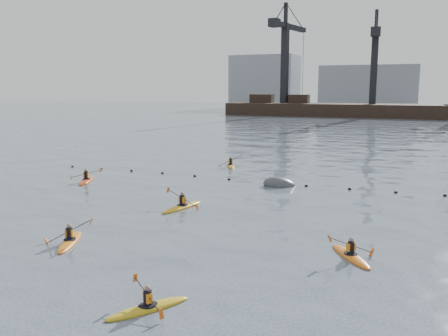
{
  "coord_description": "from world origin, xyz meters",
  "views": [
    {
      "loc": [
        11.27,
        -10.49,
        6.91
      ],
      "look_at": [
        1.93,
        11.96,
        2.8
      ],
      "focal_mm": 38.0,
      "sensor_mm": 36.0,
      "label": 1
    }
  ],
  "objects": [
    {
      "name": "kayaker_5",
      "position": [
        -4.24,
        28.29,
        0.1
      ],
      "size": [
        2.03,
        3.08,
        1.26
      ],
      "rotation": [
        0.0,
        0.0,
        0.48
      ],
      "color": "orange",
      "rests_on": "ground"
    },
    {
      "name": "mooring_buoy",
      "position": [
        2.2,
        21.76,
        0.0
      ],
      "size": [
        3.04,
        2.45,
        1.72
      ],
      "primitive_type": "ellipsoid",
      "rotation": [
        0.0,
        0.21,
        0.43
      ],
      "color": "#414446",
      "rests_on": "ground"
    },
    {
      "name": "kayaker_2",
      "position": [
        -11.63,
        17.67,
        0.11
      ],
      "size": [
        2.18,
        3.41,
        1.17
      ],
      "rotation": [
        0.0,
        0.0,
        0.44
      ],
      "color": "#CF4213",
      "rests_on": "ground"
    },
    {
      "name": "float_line",
      "position": [
        -0.5,
        22.53,
        0.03
      ],
      "size": [
        33.24,
        0.73,
        0.24
      ],
      "color": "black",
      "rests_on": "ground"
    },
    {
      "name": "kayaker_4",
      "position": [
        8.92,
        8.78,
        0.09
      ],
      "size": [
        2.29,
        2.84,
        1.17
      ],
      "rotation": [
        0.0,
        0.0,
        3.77
      ],
      "color": "orange",
      "rests_on": "ground"
    },
    {
      "name": "barge_pier",
      "position": [
        -0.22,
        110.0,
        1.89
      ],
      "size": [
        72.0,
        19.3,
        29.5
      ],
      "color": "black",
      "rests_on": "ground"
    },
    {
      "name": "ground",
      "position": [
        0.0,
        0.0,
        0.0
      ],
      "size": [
        400.0,
        400.0,
        0.0
      ],
      "primitive_type": "plane",
      "color": "#384351",
      "rests_on": "ground"
    },
    {
      "name": "kayaker_1",
      "position": [
        3.67,
        1.51,
        0.09
      ],
      "size": [
        2.04,
        2.73,
        1.02
      ],
      "rotation": [
        0.0,
        0.0,
        -0.57
      ],
      "color": "gold",
      "rests_on": "ground"
    },
    {
      "name": "kayaker_0",
      "position": [
        -3.06,
        5.79,
        0.1
      ],
      "size": [
        2.08,
        3.15,
        1.3
      ],
      "rotation": [
        0.0,
        0.0,
        0.44
      ],
      "color": "orange",
      "rests_on": "ground"
    },
    {
      "name": "kayaker_3",
      "position": [
        -1.31,
        13.39,
        0.1
      ],
      "size": [
        2.32,
        3.47,
        1.26
      ],
      "rotation": [
        0.0,
        0.0,
        -0.22
      ],
      "color": "gold",
      "rests_on": "ground"
    },
    {
      "name": "skyline",
      "position": [
        2.23,
        150.27,
        9.25
      ],
      "size": [
        141.0,
        28.0,
        22.0
      ],
      "color": "gray",
      "rests_on": "ground"
    }
  ]
}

